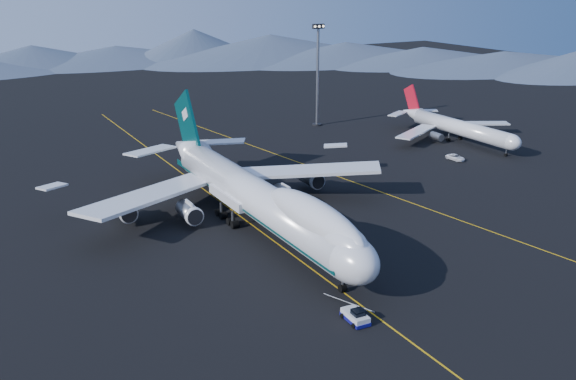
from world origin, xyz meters
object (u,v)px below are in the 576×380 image
floodlight_mast (318,75)px  second_jet (456,127)px  boeing_747 (256,197)px  pushback_tug (355,317)px  service_van (456,157)px

floodlight_mast → second_jet: bearing=-56.6°
boeing_747 → pushback_tug: size_ratio=16.89×
pushback_tug → boeing_747: bearing=87.8°
service_van → floodlight_mast: bearing=96.6°
boeing_747 → second_jet: 79.26m
service_van → second_jet: bearing=42.8°
pushback_tug → floodlight_mast: size_ratio=0.15×
boeing_747 → floodlight_mast: bearing=51.4°
pushback_tug → service_van: pushback_tug is taller
boeing_747 → second_jet: (73.26, 30.19, -2.08)m
second_jet → floodlight_mast: 41.77m
boeing_747 → pushback_tug: 34.48m
pushback_tug → second_jet: bearing=43.0°
boeing_747 → pushback_tug: (-3.00, -33.95, -5.24)m
boeing_747 → second_jet: size_ratio=1.67×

